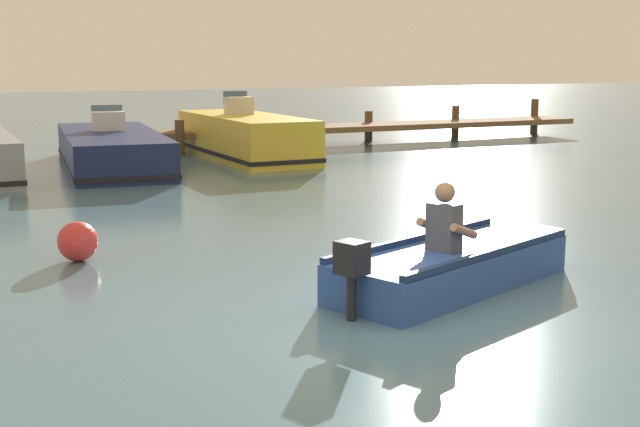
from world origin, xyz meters
name	(u,v)px	position (x,y,z in m)	size (l,w,h in m)	color
ground_plane	(387,326)	(0.00, 0.00, 0.00)	(120.00, 120.00, 0.00)	slate
wooden_dock	(380,126)	(8.47, 15.47, 0.50)	(13.35, 1.64, 1.15)	brown
rowboat_with_person	(455,264)	(1.38, 0.94, 0.25)	(3.61, 2.16, 1.19)	#2D519E
moored_boat_navy	(112,151)	(0.07, 13.02, 0.39)	(2.71, 6.46, 1.40)	#19234C
moored_boat_yellow	(245,138)	(3.50, 13.49, 0.52)	(1.94, 5.50, 1.67)	gold
mooring_buoy	(78,241)	(-2.20, 3.93, 0.25)	(0.50, 0.50, 0.50)	red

